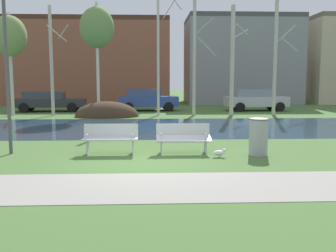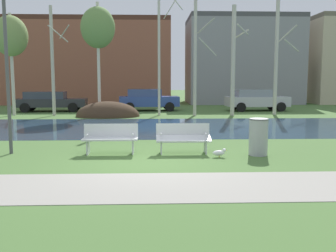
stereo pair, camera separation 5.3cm
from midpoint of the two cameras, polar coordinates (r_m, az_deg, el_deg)
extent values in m
plane|color=#476B33|center=(19.90, -2.94, 0.71)|extent=(120.00, 120.00, 0.00)
cube|color=gray|center=(7.83, -3.63, -9.08)|extent=(60.00, 2.19, 0.01)
cube|color=#284256|center=(17.43, -3.00, -0.17)|extent=(80.00, 7.41, 0.01)
ellipsoid|color=#423021|center=(22.74, -9.22, 1.42)|extent=(3.76, 2.51, 1.80)
cube|color=silver|center=(11.17, -8.81, -1.96)|extent=(1.60, 0.49, 0.05)
cube|color=silver|center=(11.41, -8.68, -0.65)|extent=(1.60, 0.09, 0.40)
cube|color=silver|center=(11.35, -12.05, -3.04)|extent=(0.04, 0.43, 0.45)
cube|color=silver|center=(11.21, -5.41, -3.04)|extent=(0.04, 0.43, 0.45)
cylinder|color=silver|center=(11.26, -12.13, -1.24)|extent=(0.04, 0.28, 0.04)
cylinder|color=silver|center=(11.12, -5.45, -1.22)|extent=(0.04, 0.28, 0.04)
cube|color=silver|center=(11.14, 2.22, -1.91)|extent=(1.60, 0.48, 0.17)
cube|color=silver|center=(11.38, 2.11, -0.59)|extent=(1.60, 0.09, 0.40)
cube|color=silver|center=(11.20, -1.16, -3.02)|extent=(0.04, 0.43, 0.45)
cube|color=silver|center=(11.31, 5.51, -2.95)|extent=(0.04, 0.43, 0.45)
cylinder|color=silver|center=(11.10, -1.16, -1.20)|extent=(0.04, 0.28, 0.04)
cylinder|color=silver|center=(11.21, 5.56, -1.15)|extent=(0.04, 0.28, 0.04)
cylinder|color=#999B9E|center=(11.23, 13.30, -1.59)|extent=(0.54, 0.54, 1.07)
torus|color=#5B5D5E|center=(11.17, 13.37, 0.96)|extent=(0.56, 0.56, 0.04)
ellipsoid|color=white|center=(10.78, 7.51, -4.04)|extent=(0.34, 0.15, 0.15)
sphere|color=white|center=(10.79, 8.32, -3.63)|extent=(0.11, 0.11, 0.11)
cone|color=gold|center=(10.80, 8.63, -3.62)|extent=(0.06, 0.03, 0.03)
cylinder|color=gold|center=(10.77, 7.62, -4.44)|extent=(0.01, 0.01, 0.10)
cylinder|color=gold|center=(10.82, 7.56, -4.37)|extent=(0.01, 0.01, 0.10)
cylinder|color=#4C4C51|center=(11.96, -23.21, 8.68)|extent=(0.10, 0.10, 5.28)
cylinder|color=beige|center=(24.94, -22.61, 8.48)|extent=(0.19, 0.19, 6.10)
ellipsoid|color=olive|center=(25.06, -22.79, 12.38)|extent=(2.01, 2.01, 2.41)
cylinder|color=#BCB7A8|center=(24.04, -17.18, 9.27)|extent=(0.19, 0.19, 6.52)
cylinder|color=#BCB7A8|center=(24.47, -15.52, 13.49)|extent=(0.90, 1.28, 0.69)
cylinder|color=#BCB7A8|center=(23.50, -16.38, 13.17)|extent=(0.98, 0.95, 0.90)
cylinder|color=beige|center=(23.26, -10.60, 9.76)|extent=(0.18, 0.18, 6.69)
ellipsoid|color=#668947|center=(23.43, -10.70, 14.34)|extent=(2.02, 2.02, 2.42)
cylinder|color=beige|center=(23.31, -1.57, 13.20)|extent=(0.16, 0.16, 9.39)
cylinder|color=beige|center=(24.08, 0.18, 17.31)|extent=(0.83, 1.18, 1.12)
cylinder|color=#BCB7A8|center=(23.07, 3.90, 10.19)|extent=(0.20, 0.20, 6.93)
cylinder|color=#BCB7A8|center=(23.80, 5.50, 14.76)|extent=(0.92, 1.30, 0.78)
cylinder|color=#BCB7A8|center=(22.52, 5.81, 11.73)|extent=(1.26, 1.23, 0.96)
cylinder|color=#BCB7A8|center=(23.43, 9.57, 9.60)|extent=(0.25, 0.25, 6.56)
cylinder|color=#BCB7A8|center=(24.01, 10.70, 13.38)|extent=(0.75, 1.04, 0.51)
cylinder|color=#BCB7A8|center=(23.25, 10.97, 14.06)|extent=(0.91, 0.88, 0.57)
cylinder|color=#BCB7A8|center=(24.54, 15.75, 9.84)|extent=(0.22, 0.22, 7.01)
cylinder|color=#BCB7A8|center=(25.37, 17.12, 12.95)|extent=(0.92, 1.30, 1.08)
cylinder|color=#BCB7A8|center=(24.14, 17.91, 11.41)|extent=(1.42, 1.38, 0.65)
cube|color=#282B30|center=(27.26, -17.32, 3.36)|extent=(4.81, 2.06, 0.55)
cube|color=#2F3648|center=(27.31, -18.13, 4.43)|extent=(2.73, 1.72, 0.49)
cylinder|color=black|center=(27.90, -13.81, 2.98)|extent=(0.65, 0.26, 0.64)
cylinder|color=black|center=(26.15, -14.32, 2.71)|extent=(0.65, 0.26, 0.64)
cylinder|color=black|center=(28.48, -20.03, 2.84)|extent=(0.65, 0.26, 0.64)
cylinder|color=black|center=(26.77, -20.92, 2.56)|extent=(0.65, 0.26, 0.64)
cube|color=#2D4793|center=(26.71, -3.06, 3.73)|extent=(4.23, 2.00, 0.68)
cube|color=#32457F|center=(26.67, -3.78, 5.01)|extent=(2.41, 1.67, 0.51)
cylinder|color=black|center=(27.70, -0.34, 3.15)|extent=(0.65, 0.26, 0.64)
cylinder|color=black|center=(25.98, 0.05, 2.90)|extent=(0.65, 0.26, 0.64)
cylinder|color=black|center=(27.56, -5.99, 3.10)|extent=(0.65, 0.26, 0.64)
cylinder|color=black|center=(25.83, -5.98, 2.84)|extent=(0.65, 0.26, 0.64)
cube|color=#B2B5BC|center=(27.33, 13.02, 3.63)|extent=(4.35, 2.00, 0.67)
cube|color=gray|center=(27.20, 12.38, 4.86)|extent=(2.47, 1.68, 0.50)
cylinder|color=black|center=(28.65, 15.09, 3.04)|extent=(0.65, 0.26, 0.64)
cylinder|color=black|center=(27.04, 16.41, 2.78)|extent=(0.65, 0.26, 0.64)
cylinder|color=black|center=(27.76, 9.68, 3.06)|extent=(0.65, 0.26, 0.64)
cylinder|color=black|center=(26.10, 10.71, 2.80)|extent=(0.65, 0.26, 0.64)
cube|color=brown|center=(37.25, -13.94, 8.93)|extent=(17.65, 8.05, 7.13)
cube|color=#4E2C21|center=(37.58, -14.12, 14.67)|extent=(17.65, 8.05, 0.40)
cube|color=gray|center=(36.50, 10.76, 9.30)|extent=(10.04, 6.42, 7.44)
cube|color=#48484B|center=(36.88, 10.90, 15.39)|extent=(10.04, 6.42, 0.40)
camera|label=1|loc=(0.03, -90.13, -0.02)|focal=40.56mm
camera|label=2|loc=(0.03, 89.87, 0.02)|focal=40.56mm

